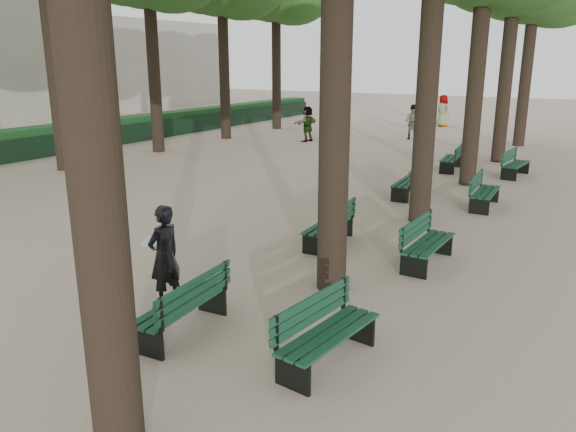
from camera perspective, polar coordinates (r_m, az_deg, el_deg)
The scene contains 16 objects.
ground at distance 8.75m, azimuth -13.80°, elevation -11.66°, with size 120.00×120.00×0.00m, color tan.
bench_left_0 at distance 8.60m, azimuth -10.71°, elevation -9.95°, with size 0.69×1.83×0.92m.
bench_left_1 at distance 12.38m, azimuth 4.14°, elevation -1.69°, with size 0.68×1.83×0.92m.
bench_left_2 at distance 17.05m, azimuth 12.01°, elevation 2.83°, with size 0.69×1.83×0.92m.
bench_left_3 at distance 21.55m, azimuth 16.16°, elevation 5.18°, with size 0.76×1.85×0.92m.
bench_right_0 at distance 7.68m, azimuth 4.12°, elevation -12.96°, with size 0.79×1.86×0.92m.
bench_right_1 at distance 11.47m, azimuth 14.00°, elevation -3.54°, with size 0.62×1.82×0.92m.
bench_right_2 at distance 16.34m, azimuth 19.35°, elevation 1.73°, with size 0.64×1.82×0.92m.
bench_right_3 at distance 21.11m, azimuth 22.11°, elevation 4.44°, with size 0.76×1.85×0.92m.
man_with_map at distance 9.38m, azimuth -12.45°, elevation -3.98°, with size 0.64×0.72×1.71m.
pedestrian_a at distance 29.69m, azimuth 12.53°, elevation 9.32°, with size 0.86×0.35×1.77m, color #262628.
pedestrian_e at distance 28.21m, azimuth 1.99°, elevation 9.34°, with size 1.61×0.35×1.74m, color #262628.
pedestrian_d at distance 35.84m, azimuth 15.44°, elevation 10.26°, with size 0.93×0.38×1.90m, color #262628.
fence at distance 26.59m, azimuth -20.77°, elevation 7.05°, with size 0.08×42.00×0.90m, color black.
hedge at distance 27.12m, azimuth -21.74°, elevation 7.42°, with size 1.20×42.00×1.20m, color #184520.
building_far at distance 52.41m, azimuth -17.41°, elevation 14.43°, with size 12.00×16.00×7.00m, color #B7B2A3.
Camera 1 is at (5.60, -5.45, 3.94)m, focal length 35.00 mm.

